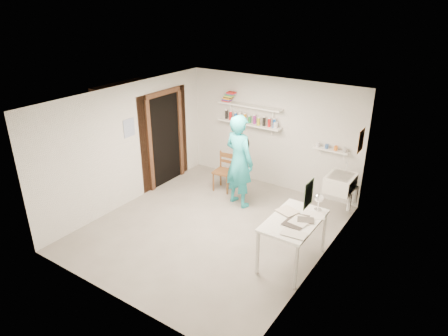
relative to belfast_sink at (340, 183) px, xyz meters
The scene contains 27 objects.
floor 2.54m from the belfast_sink, 135.83° to the right, with size 4.00×4.50×0.02m, color slate.
ceiling 2.98m from the belfast_sink, 135.83° to the right, with size 4.00×4.50×0.02m, color silver.
wall_back 1.90m from the belfast_sink, 162.26° to the left, with size 4.00×0.02×2.40m, color silver.
wall_front 4.36m from the belfast_sink, 113.84° to the right, with size 4.00×0.02×2.40m, color silver.
wall_left 4.16m from the belfast_sink, 155.67° to the right, with size 0.02×4.50×2.40m, color silver.
wall_right 1.79m from the belfast_sink, 81.30° to the right, with size 0.02×4.50×2.40m, color silver.
doorway_recess 3.81m from the belfast_sink, behind, with size 0.02×0.90×2.00m, color black.
corridor_box 4.51m from the belfast_sink, behind, with size 1.40×1.50×2.10m, color brown.
door_lintel 4.01m from the belfast_sink, behind, with size 0.06×1.05×0.10m, color brown.
door_jamb_near 3.91m from the belfast_sink, 162.82° to the right, with size 0.06×0.10×2.00m, color brown.
door_jamb_far 3.74m from the belfast_sink, behind, with size 0.06×0.10×2.00m, color brown.
shelf_lower 2.38m from the belfast_sink, 169.18° to the left, with size 1.50×0.22×0.03m, color white.
shelf_upper 2.52m from the belfast_sink, 169.18° to the left, with size 1.50×0.22×0.03m, color white.
ledge_shelf 0.75m from the belfast_sink, 130.40° to the left, with size 0.70×0.14×0.03m, color white.
poster_left 4.17m from the belfast_sink, 156.18° to the right, with size 0.01×0.28×0.36m, color #334C7F.
poster_right_a 0.89m from the belfast_sink, 22.79° to the left, with size 0.01×0.34×0.42m, color #995933.
poster_right_b 2.40m from the belfast_sink, 83.96° to the right, with size 0.01×0.30×0.38m, color #3F724C.
belfast_sink is the anchor object (origin of this frame).
man 1.96m from the belfast_sink, 160.71° to the right, with size 0.68×0.45×1.87m, color teal.
wall_clock 2.01m from the belfast_sink, 167.21° to the right, with size 0.34×0.34×0.04m, color beige.
wooden_chair 2.46m from the belfast_sink, behind, with size 0.40×0.38×0.86m, color brown.
work_table 1.86m from the belfast_sink, 93.44° to the right, with size 0.70×1.17×0.78m, color white.
desk_lamp 1.40m from the belfast_sink, 86.48° to the right, with size 0.15×0.15×0.15m, color white.
spray_cans 2.41m from the belfast_sink, 169.18° to the left, with size 1.34×0.06×0.17m.
book_stack 3.05m from the belfast_sink, behind, with size 0.32×0.14×0.22m.
ledge_pots 0.78m from the belfast_sink, 130.40° to the left, with size 0.48×0.07×0.09m.
papers 1.84m from the belfast_sink, 93.44° to the right, with size 0.30×0.22×0.03m.
Camera 1 is at (3.67, -5.10, 3.93)m, focal length 32.00 mm.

